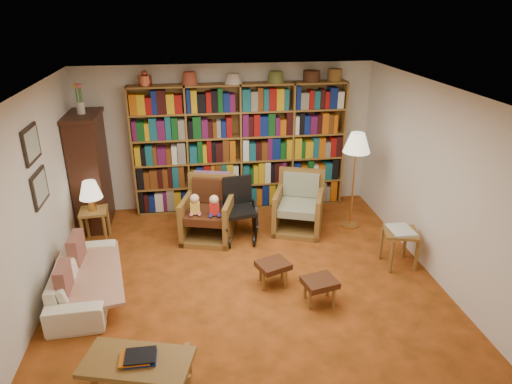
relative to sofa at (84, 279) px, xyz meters
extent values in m
plane|color=#B34D1B|center=(2.05, 0.05, -0.24)|extent=(5.00, 5.00, 0.00)
plane|color=white|center=(2.05, 0.05, 2.26)|extent=(5.00, 5.00, 0.00)
plane|color=silver|center=(2.05, 2.55, 1.01)|extent=(5.00, 0.00, 5.00)
plane|color=silver|center=(2.05, -2.45, 1.01)|extent=(5.00, 0.00, 5.00)
plane|color=silver|center=(-0.45, 0.05, 1.01)|extent=(0.00, 5.00, 5.00)
plane|color=silver|center=(4.55, 0.05, 1.01)|extent=(0.00, 5.00, 5.00)
cube|color=olive|center=(2.25, 2.39, 0.86)|extent=(3.60, 0.30, 2.20)
cube|color=#34150E|center=(-0.21, 2.05, 0.66)|extent=(0.45, 0.90, 1.80)
cube|color=#34150E|center=(-0.21, 2.05, 1.59)|extent=(0.50, 0.95, 0.06)
cylinder|color=beige|center=(-0.21, 2.05, 1.71)|extent=(0.12, 0.12, 0.18)
cube|color=black|center=(-0.43, 0.35, 1.66)|extent=(0.03, 0.52, 0.42)
cube|color=gray|center=(-0.42, 0.35, 1.66)|extent=(0.01, 0.44, 0.34)
cube|color=black|center=(-0.43, 0.35, 1.11)|extent=(0.03, 0.52, 0.42)
cube|color=gray|center=(-0.42, 0.35, 1.11)|extent=(0.01, 0.44, 0.34)
imported|color=#EFE7CA|center=(0.00, 0.00, 0.00)|extent=(1.66, 0.70, 0.48)
cube|color=beige|center=(0.05, 0.00, 0.06)|extent=(1.08, 1.64, 0.04)
cube|color=maroon|center=(-0.13, 0.35, 0.21)|extent=(0.14, 0.41, 0.41)
cube|color=maroon|center=(-0.13, -0.35, 0.21)|extent=(0.14, 0.40, 0.39)
cube|color=olive|center=(-0.10, 1.42, 0.28)|extent=(0.43, 0.43, 0.04)
cylinder|color=olive|center=(-0.26, 1.25, 0.01)|extent=(0.05, 0.05, 0.50)
cylinder|color=olive|center=(0.06, 1.25, 0.01)|extent=(0.05, 0.05, 0.50)
cylinder|color=olive|center=(-0.26, 1.58, 0.01)|extent=(0.05, 0.05, 0.50)
cylinder|color=olive|center=(0.06, 1.58, 0.01)|extent=(0.05, 0.05, 0.50)
cylinder|color=#CA8E40|center=(-0.10, 1.42, 0.39)|extent=(0.11, 0.11, 0.19)
cone|color=white|center=(-0.10, 1.42, 0.63)|extent=(0.34, 0.34, 0.26)
cube|color=olive|center=(1.61, 1.29, -0.20)|extent=(0.94, 0.96, 0.08)
cube|color=olive|center=(1.27, 1.29, 0.10)|extent=(0.28, 0.78, 0.67)
cube|color=olive|center=(1.95, 1.29, 0.10)|extent=(0.28, 0.78, 0.67)
cube|color=olive|center=(1.61, 1.64, 0.23)|extent=(0.75, 0.28, 0.94)
cube|color=#472113|center=(1.61, 1.26, 0.18)|extent=(0.74, 0.79, 0.13)
cube|color=#472113|center=(1.61, 1.57, 0.45)|extent=(0.59, 0.26, 0.40)
cube|color=#AE2E65|center=(1.61, 1.68, 0.52)|extent=(0.58, 0.22, 0.42)
cube|color=olive|center=(3.06, 1.35, -0.20)|extent=(0.97, 0.99, 0.08)
cube|color=olive|center=(2.72, 1.35, 0.09)|extent=(0.33, 0.75, 0.66)
cube|color=olive|center=(3.39, 1.35, 0.09)|extent=(0.33, 0.75, 0.66)
cube|color=olive|center=(3.06, 1.70, 0.23)|extent=(0.73, 0.33, 0.93)
cube|color=gray|center=(3.06, 1.32, 0.17)|extent=(0.77, 0.81, 0.12)
cube|color=gray|center=(3.06, 1.63, 0.44)|extent=(0.58, 0.30, 0.39)
cube|color=black|center=(2.09, 1.21, 0.22)|extent=(0.54, 0.54, 0.06)
cube|color=black|center=(2.09, 1.44, 0.48)|extent=(0.46, 0.14, 0.46)
cylinder|color=black|center=(1.83, 1.32, 0.05)|extent=(0.03, 0.57, 0.57)
cylinder|color=black|center=(2.34, 1.32, 0.05)|extent=(0.03, 0.57, 0.57)
cylinder|color=black|center=(1.90, 0.93, -0.16)|extent=(0.03, 0.16, 0.16)
cylinder|color=black|center=(2.27, 0.93, -0.16)|extent=(0.03, 0.16, 0.16)
cylinder|color=#CA8E40|center=(3.94, 1.35, -0.22)|extent=(0.27, 0.27, 0.03)
cylinder|color=#CA8E40|center=(3.94, 1.35, 0.43)|extent=(0.03, 0.03, 1.34)
cone|color=white|center=(3.94, 1.35, 1.20)|extent=(0.42, 0.42, 0.31)
cube|color=olive|center=(4.20, 0.11, 0.27)|extent=(0.54, 0.54, 0.04)
cylinder|color=olive|center=(4.02, -0.07, 0.01)|extent=(0.05, 0.05, 0.49)
cylinder|color=olive|center=(4.38, -0.07, 0.01)|extent=(0.05, 0.05, 0.49)
cylinder|color=olive|center=(4.02, 0.29, 0.01)|extent=(0.05, 0.05, 0.49)
cylinder|color=olive|center=(4.38, 0.29, 0.01)|extent=(0.05, 0.05, 0.49)
cube|color=silver|center=(4.20, 0.11, 0.31)|extent=(0.39, 0.45, 0.03)
cube|color=#472113|center=(2.38, -0.12, 0.05)|extent=(0.49, 0.45, 0.08)
cylinder|color=olive|center=(2.24, -0.24, -0.11)|extent=(0.04, 0.04, 0.25)
cylinder|color=olive|center=(2.53, -0.24, -0.11)|extent=(0.04, 0.04, 0.25)
cylinder|color=olive|center=(2.24, 0.00, -0.11)|extent=(0.04, 0.04, 0.25)
cylinder|color=olive|center=(2.53, 0.00, -0.11)|extent=(0.04, 0.04, 0.25)
cube|color=#472113|center=(2.87, -0.58, 0.05)|extent=(0.46, 0.41, 0.08)
cylinder|color=olive|center=(2.73, -0.70, -0.11)|extent=(0.04, 0.04, 0.25)
cylinder|color=olive|center=(3.02, -0.70, -0.11)|extent=(0.04, 0.04, 0.25)
cylinder|color=olive|center=(2.73, -0.46, -0.11)|extent=(0.04, 0.04, 0.25)
cylinder|color=olive|center=(3.02, -0.46, -0.11)|extent=(0.04, 0.04, 0.25)
cube|color=olive|center=(0.82, -1.71, 0.14)|extent=(1.10, 0.75, 0.05)
cylinder|color=olive|center=(0.37, -1.51, -0.06)|extent=(0.06, 0.06, 0.36)
cylinder|color=olive|center=(1.28, -1.51, -0.06)|extent=(0.06, 0.06, 0.36)
cube|color=brown|center=(0.82, -1.71, 0.20)|extent=(0.33, 0.29, 0.05)
camera|label=1|loc=(1.44, -5.09, 3.22)|focal=32.00mm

